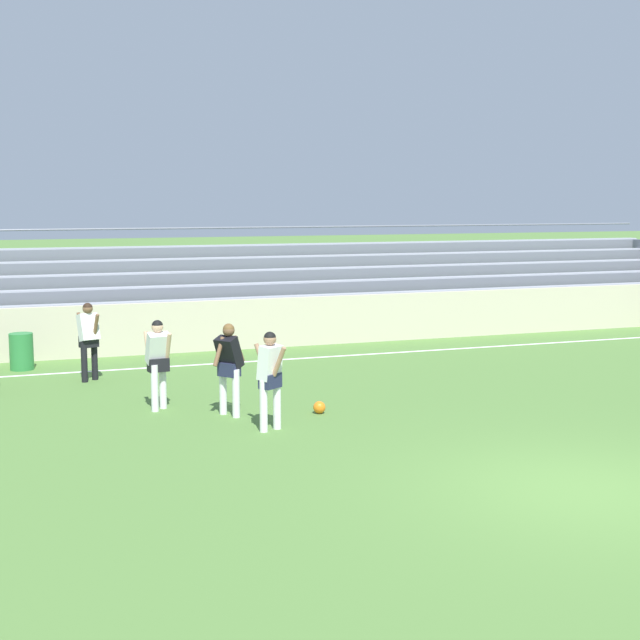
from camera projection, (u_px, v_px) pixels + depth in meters
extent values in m
plane|color=#517A38|center=(585.00, 490.00, 11.80)|extent=(160.00, 160.00, 0.00)
cube|color=white|center=(316.00, 357.00, 21.68)|extent=(44.00, 0.12, 0.01)
cube|color=beige|center=(293.00, 322.00, 23.30)|extent=(48.00, 0.16, 1.26)
cube|color=#9EA3AD|center=(322.00, 326.00, 24.75)|extent=(26.56, 0.36, 0.08)
cube|color=slate|center=(325.00, 333.00, 24.59)|extent=(26.56, 0.04, 0.34)
cube|color=#9EA3AD|center=(314.00, 311.00, 25.31)|extent=(26.56, 0.36, 0.08)
cube|color=slate|center=(317.00, 317.00, 25.15)|extent=(26.56, 0.04, 0.34)
cube|color=#9EA3AD|center=(307.00, 296.00, 25.87)|extent=(26.56, 0.36, 0.08)
cube|color=slate|center=(309.00, 303.00, 25.71)|extent=(26.56, 0.04, 0.34)
cube|color=#9EA3AD|center=(300.00, 283.00, 26.43)|extent=(26.56, 0.36, 0.08)
cube|color=slate|center=(302.00, 289.00, 26.27)|extent=(26.56, 0.04, 0.34)
cube|color=#9EA3AD|center=(293.00, 270.00, 26.99)|extent=(26.56, 0.36, 0.08)
cube|color=slate|center=(295.00, 276.00, 26.83)|extent=(26.56, 0.04, 0.34)
cube|color=#9EA3AD|center=(286.00, 257.00, 27.55)|extent=(26.56, 0.36, 0.08)
cube|color=slate|center=(288.00, 263.00, 27.38)|extent=(26.56, 0.04, 0.34)
cube|color=#9EA3AD|center=(280.00, 245.00, 28.11)|extent=(26.56, 0.36, 0.08)
cube|color=slate|center=(282.00, 251.00, 27.94)|extent=(26.56, 0.04, 0.34)
cylinder|color=slate|center=(278.00, 227.00, 28.27)|extent=(26.56, 0.06, 0.06)
cylinder|color=#2D7F3D|center=(21.00, 352.00, 20.08)|extent=(0.52, 0.52, 0.82)
cylinder|color=white|center=(277.00, 404.00, 14.89)|extent=(0.13, 0.13, 0.85)
cylinder|color=white|center=(264.00, 406.00, 14.70)|extent=(0.13, 0.13, 0.85)
cube|color=#232847|center=(270.00, 381.00, 14.74)|extent=(0.42, 0.39, 0.24)
cube|color=white|center=(270.00, 362.00, 14.70)|extent=(0.47, 0.45, 0.58)
cylinder|color=#A87A5B|center=(279.00, 362.00, 14.57)|extent=(0.22, 0.27, 0.51)
cylinder|color=#A87A5B|center=(261.00, 359.00, 14.82)|extent=(0.22, 0.27, 0.51)
sphere|color=#A87A5B|center=(270.00, 339.00, 14.65)|extent=(0.21, 0.21, 0.21)
sphere|color=black|center=(270.00, 338.00, 14.65)|extent=(0.20, 0.20, 0.20)
cylinder|color=white|center=(223.00, 391.00, 15.91)|extent=(0.13, 0.13, 0.85)
cylinder|color=white|center=(236.00, 394.00, 15.68)|extent=(0.13, 0.13, 0.85)
cube|color=#232847|center=(229.00, 369.00, 15.74)|extent=(0.39, 0.42, 0.24)
cube|color=black|center=(229.00, 352.00, 15.70)|extent=(0.55, 0.54, 0.60)
cylinder|color=brown|center=(239.00, 349.00, 15.84)|extent=(0.28, 0.24, 0.50)
cylinder|color=brown|center=(219.00, 352.00, 15.56)|extent=(0.28, 0.24, 0.50)
sphere|color=brown|center=(229.00, 330.00, 15.65)|extent=(0.21, 0.21, 0.21)
sphere|color=brown|center=(229.00, 329.00, 15.65)|extent=(0.20, 0.20, 0.20)
cylinder|color=white|center=(163.00, 385.00, 16.36)|extent=(0.13, 0.13, 0.85)
cylinder|color=white|center=(155.00, 388.00, 16.12)|extent=(0.13, 0.13, 0.85)
cube|color=black|center=(158.00, 365.00, 16.19)|extent=(0.39, 0.27, 0.24)
cube|color=white|center=(158.00, 348.00, 16.15)|extent=(0.43, 0.44, 0.60)
cylinder|color=#D6A884|center=(168.00, 346.00, 16.10)|extent=(0.11, 0.27, 0.51)
cylinder|color=#D6A884|center=(147.00, 346.00, 16.18)|extent=(0.11, 0.27, 0.51)
sphere|color=#D6A884|center=(157.00, 327.00, 16.10)|extent=(0.21, 0.21, 0.21)
sphere|color=black|center=(157.00, 326.00, 16.09)|extent=(0.20, 0.20, 0.20)
cylinder|color=black|center=(84.00, 362.00, 18.71)|extent=(0.13, 0.13, 0.85)
cylinder|color=black|center=(95.00, 360.00, 18.96)|extent=(0.13, 0.13, 0.85)
cube|color=black|center=(89.00, 341.00, 18.78)|extent=(0.41, 0.33, 0.24)
cube|color=white|center=(88.00, 327.00, 18.75)|extent=(0.48, 0.46, 0.60)
cylinder|color=brown|center=(81.00, 325.00, 18.83)|extent=(0.16, 0.27, 0.51)
cylinder|color=brown|center=(96.00, 326.00, 18.65)|extent=(0.16, 0.27, 0.51)
sphere|color=brown|center=(88.00, 309.00, 18.69)|extent=(0.21, 0.21, 0.21)
sphere|color=black|center=(88.00, 308.00, 18.69)|extent=(0.20, 0.20, 0.20)
sphere|color=orange|center=(319.00, 407.00, 16.00)|extent=(0.22, 0.22, 0.22)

